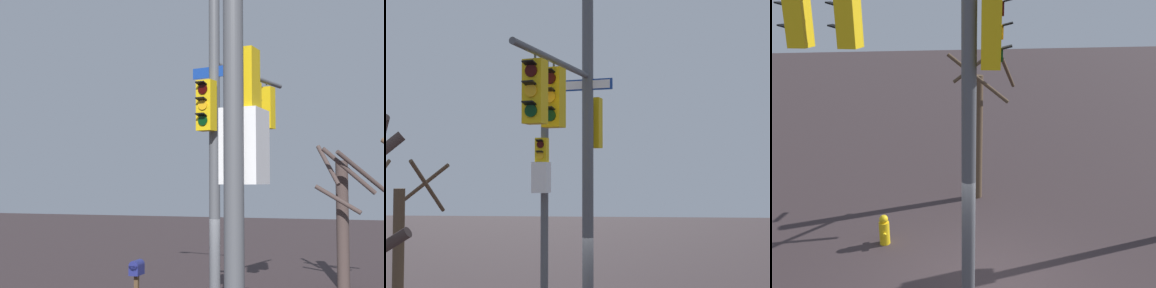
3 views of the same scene
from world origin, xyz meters
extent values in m
cylinder|color=#4C4F54|center=(-0.43, 0.32, 4.59)|extent=(0.24, 0.24, 9.19)
cylinder|color=#4C4F54|center=(0.05, 2.04, 5.95)|extent=(1.07, 3.48, 0.12)
cube|color=gold|center=(0.07, 2.14, 5.25)|extent=(0.43, 0.39, 1.10)
cylinder|color=#2F0403|center=(0.12, 2.29, 5.59)|extent=(0.22, 0.09, 0.22)
cube|color=black|center=(0.14, 2.37, 5.71)|extent=(0.25, 0.22, 0.06)
cylinder|color=#F2A814|center=(0.12, 2.29, 5.25)|extent=(0.22, 0.09, 0.22)
cube|color=black|center=(0.14, 2.37, 5.37)|extent=(0.25, 0.22, 0.06)
cylinder|color=black|center=(0.12, 2.29, 4.91)|extent=(0.22, 0.09, 0.22)
cube|color=black|center=(0.14, 2.37, 5.03)|extent=(0.25, 0.22, 0.06)
cylinder|color=#4C4F54|center=(0.07, 2.14, 5.87)|extent=(0.04, 0.04, 0.15)
cube|color=gold|center=(0.29, 2.93, 5.25)|extent=(0.43, 0.39, 1.10)
cylinder|color=#2F0403|center=(0.34, 3.09, 5.59)|extent=(0.22, 0.09, 0.22)
cube|color=black|center=(0.36, 3.16, 5.71)|extent=(0.24, 0.21, 0.06)
cylinder|color=#F2A814|center=(0.34, 3.09, 5.25)|extent=(0.22, 0.09, 0.22)
cube|color=black|center=(0.36, 3.16, 5.37)|extent=(0.24, 0.21, 0.06)
cylinder|color=black|center=(0.34, 3.09, 4.91)|extent=(0.22, 0.09, 0.22)
cube|color=black|center=(0.36, 3.16, 5.03)|extent=(0.24, 0.21, 0.06)
cylinder|color=#4C4F54|center=(0.29, 2.93, 5.87)|extent=(0.04, 0.04, 0.15)
cube|color=gold|center=(-0.52, -0.01, 4.96)|extent=(0.42, 0.37, 1.10)
cylinder|color=#2F0403|center=(-0.56, -0.17, 5.30)|extent=(0.22, 0.08, 0.22)
cube|color=black|center=(-0.58, -0.24, 5.42)|extent=(0.24, 0.20, 0.06)
cylinder|color=#F2A814|center=(-0.56, -0.17, 4.96)|extent=(0.22, 0.08, 0.22)
cube|color=black|center=(-0.58, -0.24, 5.08)|extent=(0.24, 0.20, 0.06)
cylinder|color=black|center=(-0.56, -0.17, 4.62)|extent=(0.22, 0.08, 0.22)
cube|color=black|center=(-0.58, -0.24, 4.74)|extent=(0.24, 0.20, 0.06)
cube|color=navy|center=(-0.43, 0.32, 5.76)|extent=(1.07, 0.30, 0.24)
cube|color=white|center=(-0.43, 0.34, 5.76)|extent=(0.97, 0.25, 0.18)
cylinder|color=#4C4F54|center=(1.30, -5.26, 3.79)|extent=(0.24, 0.24, 7.58)
cube|color=white|center=(1.34, -4.85, 3.74)|extent=(0.53, 0.64, 0.93)
cube|color=gold|center=(1.34, -4.92, 4.40)|extent=(0.40, 0.35, 1.10)
cylinder|color=#2F0403|center=(1.36, -4.76, 4.74)|extent=(0.22, 0.06, 0.22)
cube|color=black|center=(1.37, -4.68, 4.86)|extent=(0.23, 0.19, 0.06)
cylinder|color=#F2A814|center=(1.36, -4.76, 4.40)|extent=(0.22, 0.06, 0.22)
cube|color=black|center=(1.37, -4.68, 4.52)|extent=(0.23, 0.19, 0.06)
cylinder|color=black|center=(1.36, -4.76, 4.06)|extent=(0.22, 0.06, 0.22)
cube|color=black|center=(1.37, -4.68, 4.18)|extent=(0.23, 0.19, 0.06)
cube|color=navy|center=(-2.63, 1.16, 1.17)|extent=(0.24, 0.44, 0.24)
cylinder|color=navy|center=(-2.63, 1.16, 1.29)|extent=(0.24, 0.44, 0.24)
cylinder|color=#423532|center=(2.01, 6.73, 1.99)|extent=(0.39, 0.39, 3.99)
cylinder|color=#423532|center=(2.25, 5.98, 3.65)|extent=(1.62, 0.64, 1.45)
cylinder|color=#423532|center=(2.61, 6.06, 3.63)|extent=(1.48, 1.35, 1.27)
cylinder|color=#423532|center=(1.91, 6.06, 2.78)|extent=(1.43, 0.34, 0.91)
cylinder|color=#423532|center=(1.61, 6.40, 3.84)|extent=(0.82, 0.96, 1.31)
camera|label=1|loc=(2.80, -11.68, 3.31)|focal=52.67mm
camera|label=2|loc=(-1.28, 12.70, 3.84)|focal=54.40mm
camera|label=3|loc=(-7.22, 1.45, 5.49)|focal=41.18mm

